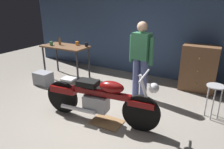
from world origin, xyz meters
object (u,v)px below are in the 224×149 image
object	(u,v)px
person_standing	(141,57)
mug_green_speckled	(51,43)
motorcycle	(99,98)
shop_stool	(215,93)
bottle	(60,41)
mug_orange_travel	(77,43)
mug_black_matte	(86,45)
storage_bin	(43,78)
wooden_dresser	(199,68)

from	to	relation	value
person_standing	mug_green_speckled	world-z (taller)	person_standing
motorcycle	shop_stool	size ratio (longest dim) A/B	3.41
motorcycle	mug_green_speckled	size ratio (longest dim) A/B	18.21
bottle	shop_stool	bearing A→B (deg)	-5.95
mug_orange_travel	mug_black_matte	size ratio (longest dim) A/B	1.07
motorcycle	shop_stool	world-z (taller)	motorcycle
mug_black_matte	storage_bin	bearing A→B (deg)	-127.36
shop_stool	mug_black_matte	distance (m)	3.30
shop_stool	mug_orange_travel	world-z (taller)	mug_orange_travel
shop_stool	mug_orange_travel	distance (m)	3.63
wooden_dresser	bottle	size ratio (longest dim) A/B	4.56
motorcycle	bottle	world-z (taller)	bottle
shop_stool	mug_green_speckled	bearing A→B (deg)	176.73
mug_orange_travel	bottle	size ratio (longest dim) A/B	0.51
wooden_dresser	bottle	bearing A→B (deg)	-167.86
person_standing	wooden_dresser	distance (m)	1.53
mug_green_speckled	person_standing	bearing A→B (deg)	-1.23
mug_green_speckled	mug_orange_travel	xyz separation A→B (m)	(0.60, 0.37, -0.00)
person_standing	bottle	world-z (taller)	person_standing
person_standing	motorcycle	bearing A→B (deg)	88.54
person_standing	storage_bin	xyz separation A→B (m)	(-2.43, -0.55, -0.76)
person_standing	mug_green_speckled	size ratio (longest dim) A/B	13.91
motorcycle	mug_orange_travel	bearing A→B (deg)	130.24
mug_green_speckled	mug_black_matte	xyz separation A→B (m)	(0.94, 0.34, -0.00)
shop_stool	mug_black_matte	size ratio (longest dim) A/B	5.59
bottle	wooden_dresser	bearing A→B (deg)	12.14
wooden_dresser	mug_black_matte	xyz separation A→B (m)	(-2.79, -0.61, 0.41)
person_standing	wooden_dresser	xyz separation A→B (m)	(1.09, 1.01, -0.38)
wooden_dresser	mug_black_matte	size ratio (longest dim) A/B	9.61
mug_orange_travel	mug_black_matte	bearing A→B (deg)	-4.80
bottle	mug_green_speckled	bearing A→B (deg)	-129.36
wooden_dresser	mug_orange_travel	bearing A→B (deg)	-169.42
wooden_dresser	storage_bin	xyz separation A→B (m)	(-3.52, -1.56, -0.38)
person_standing	mug_black_matte	distance (m)	1.75
bottle	mug_orange_travel	bearing A→B (deg)	22.21
storage_bin	mug_orange_travel	size ratio (longest dim) A/B	3.58
storage_bin	mug_green_speckled	xyz separation A→B (m)	(-0.22, 0.61, 0.79)
mug_black_matte	mug_green_speckled	bearing A→B (deg)	-160.18
shop_stool	mug_orange_travel	bearing A→B (deg)	170.35
storage_bin	mug_black_matte	size ratio (longest dim) A/B	3.85
shop_stool	mug_orange_travel	size ratio (longest dim) A/B	5.21
mug_orange_travel	mug_black_matte	distance (m)	0.34
shop_stool	mug_black_matte	world-z (taller)	mug_black_matte
wooden_dresser	mug_black_matte	distance (m)	2.89
motorcycle	bottle	xyz separation A→B (m)	(-2.24, 1.52, 0.55)
person_standing	mug_black_matte	world-z (taller)	person_standing
bottle	storage_bin	bearing A→B (deg)	-85.08
wooden_dresser	mug_orange_travel	xyz separation A→B (m)	(-3.13, -0.58, 0.40)
wooden_dresser	motorcycle	bearing A→B (deg)	-120.35
wooden_dresser	person_standing	bearing A→B (deg)	-137.17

